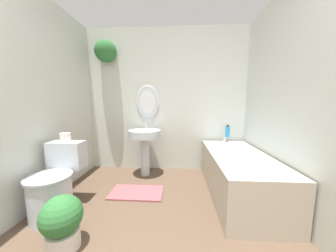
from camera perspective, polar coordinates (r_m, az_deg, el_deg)
wall_back at (r=2.93m, az=-2.65°, el=10.02°), size 2.78×0.35×2.40m
wall_left at (r=2.21m, az=-42.38°, el=6.93°), size 0.06×2.82×2.40m
wall_right at (r=1.92m, az=40.53°, el=7.30°), size 0.06×2.82×2.40m
toilet at (r=2.20m, az=-33.93°, el=-16.34°), size 0.42×0.59×0.72m
pedestal_sink at (r=2.72m, az=-7.85°, el=-4.80°), size 0.51×0.51×0.84m
bathtub at (r=2.38m, az=22.51°, el=-14.53°), size 0.69×1.52×0.61m
shampoo_bottle at (r=2.93m, az=19.53°, el=-1.77°), size 0.07×0.07×0.20m
potted_plant at (r=1.73m, az=-32.22°, el=-25.57°), size 0.31×0.31×0.44m
bath_mat at (r=2.37m, az=-10.57°, el=-21.26°), size 0.67×0.37×0.02m
toilet_paper_roll at (r=2.24m, az=-31.42°, el=-3.32°), size 0.11×0.11×0.10m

